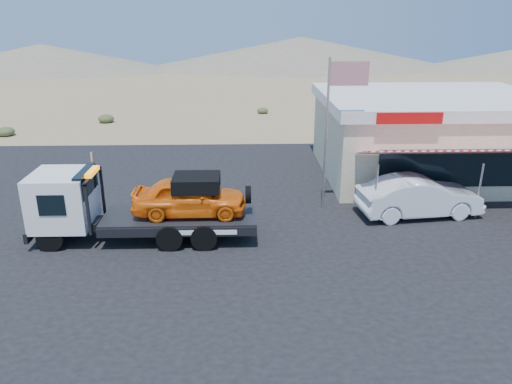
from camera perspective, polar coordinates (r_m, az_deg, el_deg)
ground at (r=16.35m, az=-6.46°, el=-7.96°), size 120.00×120.00×0.00m
asphalt_lot at (r=19.00m, az=0.25°, el=-3.64°), size 32.00×24.00×0.02m
tow_truck at (r=17.78m, az=-13.27°, el=-1.16°), size 7.63×2.26×2.55m
white_sedan at (r=20.48m, az=18.13°, el=-0.51°), size 4.92×2.23×1.57m
jerky_store at (r=25.71m, az=19.17°, el=6.23°), size 10.40×9.97×3.90m
flagpole at (r=19.61m, az=8.80°, el=8.41°), size 1.55×0.10×6.00m
distant_hills at (r=70.65m, az=-11.25°, el=15.00°), size 126.00×48.00×4.20m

